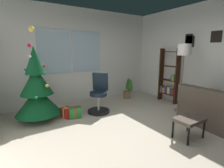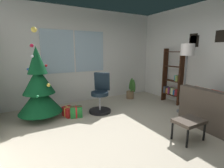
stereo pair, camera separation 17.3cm
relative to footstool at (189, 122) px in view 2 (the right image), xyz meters
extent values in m
cube|color=#BEB29D|center=(-0.66, 0.62, -0.38)|extent=(4.75, 5.12, 0.10)
cube|color=silver|center=(-0.66, 3.23, 1.06)|extent=(4.75, 0.10, 2.78)
cube|color=silver|center=(-1.49, 3.17, 1.20)|extent=(0.90, 0.03, 1.20)
cube|color=silver|center=(-0.54, 3.17, 1.20)|extent=(0.90, 0.03, 1.20)
cube|color=silver|center=(1.76, 0.62, 1.06)|extent=(0.10, 5.12, 2.78)
cube|color=black|center=(1.70, 1.24, 1.48)|extent=(0.02, 0.25, 0.30)
cube|color=black|center=(1.70, 0.56, 1.57)|extent=(0.02, 0.26, 0.27)
cube|color=black|center=(1.70, 1.28, 1.51)|extent=(0.02, 0.22, 0.34)
cube|color=#493E35|center=(0.62, -0.17, 0.30)|extent=(0.32, 1.72, 0.38)
cube|color=#493E35|center=(1.05, 0.59, 0.21)|extent=(0.92, 0.20, 0.20)
cube|color=red|center=(0.74, -0.07, 0.28)|extent=(0.27, 0.43, 0.42)
cube|color=beige|center=(0.77, 0.36, 0.28)|extent=(0.22, 0.41, 0.42)
cube|color=#A03F2F|center=(0.77, 0.30, 0.28)|extent=(0.25, 0.42, 0.42)
cube|color=#493E35|center=(0.00, 0.00, 0.02)|extent=(0.51, 0.37, 0.06)
cylinder|color=black|center=(-0.23, -0.15, -0.17)|extent=(0.04, 0.04, 0.32)
cylinder|color=black|center=(0.23, -0.15, -0.17)|extent=(0.04, 0.04, 0.32)
cylinder|color=black|center=(-0.23, 0.15, -0.17)|extent=(0.04, 0.04, 0.32)
cylinder|color=black|center=(0.23, 0.15, -0.17)|extent=(0.04, 0.04, 0.32)
cylinder|color=#4C331E|center=(-2.14, 2.31, -0.25)|extent=(0.12, 0.12, 0.16)
cone|color=#0C4421|center=(-2.14, 2.31, 0.13)|extent=(0.97, 0.97, 0.61)
cone|color=#0C4421|center=(-2.14, 2.31, 0.58)|extent=(0.70, 0.70, 0.61)
cone|color=#0C4421|center=(-2.14, 2.31, 1.03)|extent=(0.43, 0.43, 0.61)
sphere|color=red|center=(-1.96, 2.29, 0.90)|extent=(0.06, 0.06, 0.06)
sphere|color=gold|center=(-1.97, 2.08, 0.49)|extent=(0.07, 0.07, 0.07)
sphere|color=silver|center=(-2.23, 2.22, 1.12)|extent=(0.06, 0.06, 0.06)
sphere|color=blue|center=(-2.32, 2.41, 0.83)|extent=(0.06, 0.06, 0.06)
sphere|color=#1E8C4C|center=(-2.22, 1.98, 0.30)|extent=(0.06, 0.06, 0.06)
sphere|color=#B21433|center=(-2.21, 2.34, 1.34)|extent=(0.08, 0.08, 0.08)
sphere|color=#F2D14C|center=(-2.14, 2.31, 1.67)|extent=(0.12, 0.12, 0.12)
cube|color=red|center=(-1.54, 2.14, -0.22)|extent=(0.29, 0.35, 0.22)
cube|color=#EAD84C|center=(-1.54, 2.14, -0.22)|extent=(0.23, 0.09, 0.23)
cube|color=#EAD84C|center=(-1.54, 2.14, -0.22)|extent=(0.11, 0.31, 0.23)
cube|color=#1E722D|center=(-1.41, 1.99, -0.20)|extent=(0.31, 0.25, 0.26)
cube|color=red|center=(-1.41, 1.99, -0.20)|extent=(0.29, 0.10, 0.26)
cube|color=red|center=(-1.41, 1.99, -0.20)|extent=(0.08, 0.20, 0.26)
cylinder|color=black|center=(-0.77, 2.01, -0.30)|extent=(0.56, 0.56, 0.06)
cylinder|color=#B2B2B7|center=(-0.77, 2.01, -0.05)|extent=(0.05, 0.05, 0.43)
cylinder|color=black|center=(-0.77, 2.01, 0.16)|extent=(0.44, 0.44, 0.09)
cube|color=black|center=(-0.63, 2.15, 0.44)|extent=(0.36, 0.36, 0.47)
cube|color=#341A0D|center=(1.49, 1.40, 0.48)|extent=(0.18, 0.04, 1.63)
cube|color=#341A0D|center=(1.49, 2.00, 0.48)|extent=(0.18, 0.04, 1.63)
cube|color=#341A0D|center=(1.49, 1.70, -0.08)|extent=(0.18, 0.56, 0.02)
cube|color=#341A0D|center=(1.49, 1.70, 0.35)|extent=(0.18, 0.56, 0.02)
cube|color=#341A0D|center=(1.49, 1.70, 0.77)|extent=(0.18, 0.56, 0.02)
cube|color=#341A0D|center=(1.49, 1.70, 1.20)|extent=(0.18, 0.56, 0.02)
cube|color=maroon|center=(1.51, 1.50, 0.02)|extent=(0.15, 0.08, 0.18)
cube|color=#1A4E87|center=(1.51, 1.57, 0.00)|extent=(0.15, 0.06, 0.14)
cube|color=beige|center=(1.51, 1.65, 0.03)|extent=(0.14, 0.08, 0.20)
cube|color=#3E6B3E|center=(1.52, 1.72, 0.03)|extent=(0.13, 0.04, 0.20)
cube|color=#862767|center=(1.50, 1.77, 0.03)|extent=(0.16, 0.04, 0.20)
cube|color=#B77932|center=(1.51, 1.85, 0.01)|extent=(0.14, 0.08, 0.15)
cube|color=#414656|center=(1.50, 1.93, 0.03)|extent=(0.16, 0.06, 0.20)
cube|color=olive|center=(1.50, 1.50, 0.44)|extent=(0.16, 0.07, 0.17)
cube|color=#217582|center=(1.52, 1.58, 0.44)|extent=(0.13, 0.06, 0.17)
cylinder|color=slate|center=(1.10, 0.97, -0.31)|extent=(0.28, 0.28, 0.03)
cylinder|color=slate|center=(1.10, 0.97, 0.41)|extent=(0.03, 0.03, 1.42)
cylinder|color=white|center=(1.10, 0.97, 1.26)|extent=(0.32, 0.32, 0.28)
cylinder|color=#816346|center=(0.65, 2.67, -0.21)|extent=(0.24, 0.24, 0.24)
ellipsoid|color=#346928|center=(0.67, 2.60, 0.05)|extent=(0.16, 0.15, 0.30)
ellipsoid|color=#346928|center=(0.69, 2.54, 0.12)|extent=(0.13, 0.18, 0.42)
ellipsoid|color=#346928|center=(0.76, 2.80, 0.13)|extent=(0.15, 0.27, 0.46)
camera|label=1|loc=(-2.68, -1.64, 1.24)|focal=26.96mm
camera|label=2|loc=(-2.53, -1.73, 1.24)|focal=26.96mm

